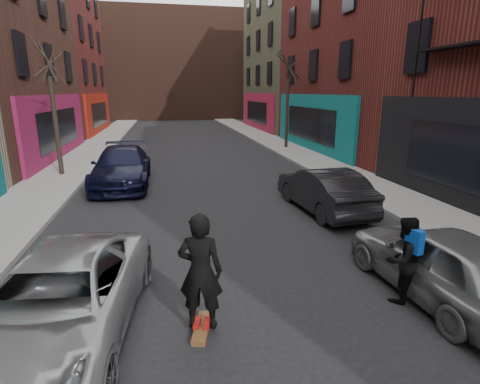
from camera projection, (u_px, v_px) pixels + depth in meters
name	position (u px, v px, depth m)	size (l,w,h in m)	color
sidewalk_left	(102.00, 141.00, 28.04)	(2.50, 84.00, 0.13)	gray
sidewalk_right	(263.00, 137.00, 30.40)	(2.50, 84.00, 0.13)	gray
building_far	(173.00, 67.00, 52.03)	(40.00, 10.00, 14.00)	#47281E
tree_left_far	(53.00, 99.00, 15.82)	(2.00, 2.00, 6.50)	black
tree_right_far	(288.00, 94.00, 23.81)	(2.00, 2.00, 6.80)	black
parked_left_far	(59.00, 302.00, 5.57)	(2.15, 4.67, 1.30)	#95999D
parked_left_end	(122.00, 167.00, 15.01)	(2.14, 5.26, 1.53)	black
parked_right_far	(442.00, 262.00, 6.76)	(1.63, 4.06, 1.38)	gray
parked_right_end	(323.00, 189.00, 11.78)	(1.47, 4.21, 1.39)	black
skateboard	(202.00, 328.00, 5.93)	(0.22, 0.80, 0.10)	brown
skateboarder	(200.00, 271.00, 5.68)	(0.68, 0.45, 1.87)	black
pedestrian	(404.00, 259.00, 6.62)	(0.88, 0.75, 1.59)	black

